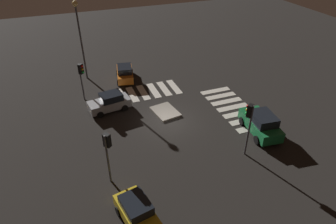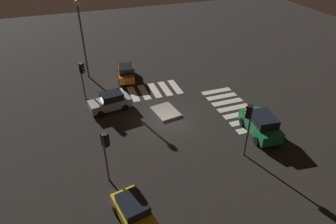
{
  "view_description": "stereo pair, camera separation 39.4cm",
  "coord_description": "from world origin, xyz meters",
  "px_view_note": "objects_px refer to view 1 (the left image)",
  "views": [
    {
      "loc": [
        -20.03,
        7.51,
        15.08
      ],
      "look_at": [
        0.0,
        0.0,
        1.0
      ],
      "focal_mm": 31.57,
      "sensor_mm": 36.0,
      "label": 1
    },
    {
      "loc": [
        -20.17,
        7.14,
        15.08
      ],
      "look_at": [
        0.0,
        0.0,
        1.0
      ],
      "focal_mm": 31.57,
      "sensor_mm": 36.0,
      "label": 2
    }
  ],
  "objects_px": {
    "traffic_light_west": "(107,146)",
    "traffic_light_south": "(249,118)",
    "car_orange": "(125,73)",
    "car_yellow": "(138,213)",
    "car_silver": "(110,102)",
    "car_green": "(261,123)",
    "traffic_light_north": "(81,73)",
    "traffic_island": "(165,112)",
    "street_lamp": "(79,28)"
  },
  "relations": [
    {
      "from": "traffic_light_west",
      "to": "traffic_light_south",
      "type": "bearing_deg",
      "value": -45.15
    },
    {
      "from": "car_orange",
      "to": "car_yellow",
      "type": "xyz_separation_m",
      "value": [
        -18.34,
        3.68,
        -0.03
      ]
    },
    {
      "from": "car_silver",
      "to": "traffic_light_south",
      "type": "height_order",
      "value": "traffic_light_south"
    },
    {
      "from": "car_green",
      "to": "car_orange",
      "type": "distance_m",
      "value": 15.74
    },
    {
      "from": "car_silver",
      "to": "car_yellow",
      "type": "relative_size",
      "value": 1.01
    },
    {
      "from": "car_silver",
      "to": "car_yellow",
      "type": "height_order",
      "value": "car_silver"
    },
    {
      "from": "car_green",
      "to": "traffic_light_west",
      "type": "xyz_separation_m",
      "value": [
        -0.99,
        12.65,
        2.03
      ]
    },
    {
      "from": "car_yellow",
      "to": "traffic_light_west",
      "type": "relative_size",
      "value": 1.01
    },
    {
      "from": "car_orange",
      "to": "traffic_light_north",
      "type": "height_order",
      "value": "traffic_light_north"
    },
    {
      "from": "car_silver",
      "to": "traffic_light_south",
      "type": "relative_size",
      "value": 0.92
    },
    {
      "from": "traffic_light_south",
      "to": "traffic_island",
      "type": "bearing_deg",
      "value": -7.07
    },
    {
      "from": "street_lamp",
      "to": "car_green",
      "type": "bearing_deg",
      "value": -141.67
    },
    {
      "from": "car_yellow",
      "to": "traffic_light_north",
      "type": "xyz_separation_m",
      "value": [
        15.42,
        1.04,
        2.12
      ]
    },
    {
      "from": "car_silver",
      "to": "traffic_light_south",
      "type": "xyz_separation_m",
      "value": [
        -9.66,
        -8.27,
        2.47
      ]
    },
    {
      "from": "traffic_island",
      "to": "traffic_light_south",
      "type": "bearing_deg",
      "value": -153.99
    },
    {
      "from": "car_yellow",
      "to": "car_orange",
      "type": "bearing_deg",
      "value": 157.74
    },
    {
      "from": "car_orange",
      "to": "traffic_light_west",
      "type": "height_order",
      "value": "traffic_light_west"
    },
    {
      "from": "car_silver",
      "to": "traffic_light_west",
      "type": "height_order",
      "value": "traffic_light_west"
    },
    {
      "from": "car_green",
      "to": "car_orange",
      "type": "relative_size",
      "value": 1.11
    },
    {
      "from": "car_orange",
      "to": "car_green",
      "type": "bearing_deg",
      "value": -137.74
    },
    {
      "from": "car_silver",
      "to": "car_green",
      "type": "bearing_deg",
      "value": 136.43
    },
    {
      "from": "traffic_light_north",
      "to": "traffic_light_south",
      "type": "height_order",
      "value": "traffic_light_south"
    },
    {
      "from": "car_silver",
      "to": "traffic_light_west",
      "type": "distance_m",
      "value": 9.26
    },
    {
      "from": "traffic_island",
      "to": "car_yellow",
      "type": "distance_m",
      "value": 11.92
    },
    {
      "from": "traffic_light_south",
      "to": "car_green",
      "type": "bearing_deg",
      "value": -89.64
    },
    {
      "from": "traffic_light_north",
      "to": "street_lamp",
      "type": "relative_size",
      "value": 0.46
    },
    {
      "from": "car_green",
      "to": "traffic_light_south",
      "type": "xyz_separation_m",
      "value": [
        -1.8,
        2.72,
        2.36
      ]
    },
    {
      "from": "traffic_light_north",
      "to": "car_silver",
      "type": "bearing_deg",
      "value": -8.7
    },
    {
      "from": "car_green",
      "to": "traffic_light_west",
      "type": "height_order",
      "value": "traffic_light_west"
    },
    {
      "from": "traffic_island",
      "to": "car_green",
      "type": "relative_size",
      "value": 0.65
    },
    {
      "from": "traffic_light_north",
      "to": "traffic_light_south",
      "type": "relative_size",
      "value": 0.89
    },
    {
      "from": "car_yellow",
      "to": "traffic_light_north",
      "type": "height_order",
      "value": "traffic_light_north"
    },
    {
      "from": "car_green",
      "to": "car_yellow",
      "type": "bearing_deg",
      "value": 118.88
    },
    {
      "from": "car_yellow",
      "to": "traffic_light_west",
      "type": "height_order",
      "value": "traffic_light_west"
    },
    {
      "from": "traffic_light_west",
      "to": "traffic_light_south",
      "type": "distance_m",
      "value": 9.97
    },
    {
      "from": "traffic_light_north",
      "to": "car_orange",
      "type": "bearing_deg",
      "value": 76.87
    },
    {
      "from": "traffic_island",
      "to": "car_silver",
      "type": "xyz_separation_m",
      "value": [
        2.25,
        4.65,
        0.73
      ]
    },
    {
      "from": "car_green",
      "to": "traffic_light_north",
      "type": "bearing_deg",
      "value": 57.34
    },
    {
      "from": "traffic_island",
      "to": "car_green",
      "type": "height_order",
      "value": "car_green"
    },
    {
      "from": "car_orange",
      "to": "car_yellow",
      "type": "relative_size",
      "value": 1.03
    },
    {
      "from": "car_silver",
      "to": "car_yellow",
      "type": "bearing_deg",
      "value": 77.96
    },
    {
      "from": "traffic_island",
      "to": "traffic_light_west",
      "type": "xyz_separation_m",
      "value": [
        -6.6,
        6.31,
        2.88
      ]
    },
    {
      "from": "car_orange",
      "to": "car_silver",
      "type": "bearing_deg",
      "value": 164.27
    },
    {
      "from": "street_lamp",
      "to": "car_silver",
      "type": "bearing_deg",
      "value": -171.25
    },
    {
      "from": "car_silver",
      "to": "car_yellow",
      "type": "xyz_separation_m",
      "value": [
        -12.77,
        0.9,
        -0.02
      ]
    },
    {
      "from": "traffic_island",
      "to": "traffic_light_west",
      "type": "height_order",
      "value": "traffic_light_west"
    },
    {
      "from": "car_yellow",
      "to": "traffic_light_north",
      "type": "distance_m",
      "value": 15.6
    },
    {
      "from": "car_green",
      "to": "traffic_light_north",
      "type": "distance_m",
      "value": 16.78
    },
    {
      "from": "car_silver",
      "to": "traffic_light_north",
      "type": "xyz_separation_m",
      "value": [
        2.64,
        1.94,
        2.1
      ]
    },
    {
      "from": "traffic_light_north",
      "to": "car_yellow",
      "type": "bearing_deg",
      "value": -41.07
    }
  ]
}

